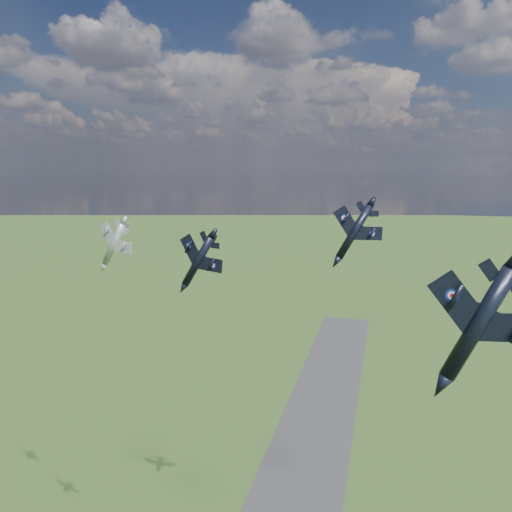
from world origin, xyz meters
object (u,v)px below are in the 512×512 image
(jet_right_navy, at_px, (478,324))
(jet_lead_navy, at_px, (198,261))
(jet_high_navy, at_px, (354,232))
(jet_left_silver, at_px, (114,244))

(jet_right_navy, bearing_deg, jet_lead_navy, 144.92)
(jet_right_navy, xyz_separation_m, jet_high_navy, (-14.15, 46.61, 2.03))
(jet_right_navy, height_order, jet_left_silver, jet_right_navy)
(jet_high_navy, bearing_deg, jet_right_navy, -88.12)
(jet_right_navy, relative_size, jet_high_navy, 1.04)
(jet_lead_navy, height_order, jet_high_navy, jet_high_navy)
(jet_lead_navy, distance_m, jet_left_silver, 25.36)
(jet_lead_navy, relative_size, jet_left_silver, 0.98)
(jet_left_silver, bearing_deg, jet_high_navy, 19.74)
(jet_right_navy, height_order, jet_high_navy, jet_high_navy)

